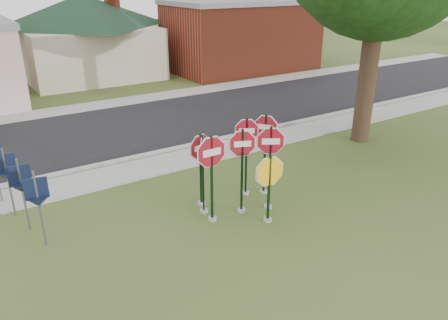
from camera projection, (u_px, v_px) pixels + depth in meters
ground at (267, 232)px, 11.42m from camera, size 120.00×120.00×0.00m
sidewalk_near at (173, 162)px, 15.68m from camera, size 60.00×1.60×0.06m
road at (127, 128)px, 19.17m from camera, size 60.00×7.00×0.04m
sidewalk_far at (96, 106)px, 22.51m from camera, size 60.00×1.60×0.06m
curb at (161, 152)px, 16.44m from camera, size 60.00×0.20×0.14m
stop_sign_center at (242, 160)px, 11.79m from camera, size 0.95×0.39×2.57m
stop_sign_yellow at (269, 181)px, 11.45m from camera, size 1.15×0.24×2.05m
stop_sign_left at (212, 166)px, 11.34m from camera, size 1.17×0.24×2.59m
stop_sign_right at (270, 156)px, 11.98m from camera, size 0.92×0.57×2.58m
stop_sign_back_right at (246, 147)px, 12.80m from camera, size 0.85×0.49×2.54m
stop_sign_back_left at (201, 161)px, 12.25m from camera, size 0.99×0.24×2.30m
stop_sign_far_right at (265, 144)px, 12.85m from camera, size 0.57×0.80×2.63m
stop_sign_far_left at (203, 164)px, 11.80m from camera, size 0.62×0.82×2.41m
route_sign_row at (7, 175)px, 11.75m from camera, size 1.43×4.63×2.00m
building_house at (83, 19)px, 28.09m from camera, size 11.60×11.60×6.20m
building_brick at (242, 35)px, 30.82m from camera, size 10.20×6.20×4.75m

